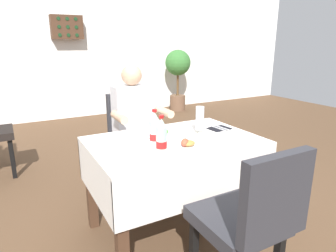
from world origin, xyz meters
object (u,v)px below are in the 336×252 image
(seated_diner_far, at_px, (135,124))
(cola_bottle_primary, at_px, (155,132))
(potted_plant_corner, at_px, (178,71))
(wall_bottle_rack, at_px, (67,27))
(chair_far_diner_seat, at_px, (134,137))
(cola_bottle_secondary, at_px, (161,140))
(plate_near_camera, at_px, (188,145))
(napkin_cutlery_set, at_px, (219,128))
(main_dining_table, at_px, (174,161))
(chair_near_camera_side, at_px, (249,218))
(beer_glass_left, at_px, (200,120))
(plate_far_diner, at_px, (160,132))

(seated_diner_far, height_order, cola_bottle_primary, seated_diner_far)
(potted_plant_corner, relative_size, wall_bottle_rack, 2.34)
(chair_far_diner_seat, relative_size, cola_bottle_primary, 3.47)
(cola_bottle_secondary, bearing_deg, plate_near_camera, 18.35)
(chair_far_diner_seat, height_order, napkin_cutlery_set, chair_far_diner_seat)
(main_dining_table, relative_size, napkin_cutlery_set, 6.40)
(seated_diner_far, bearing_deg, wall_bottle_rack, 88.58)
(chair_near_camera_side, height_order, plate_near_camera, chair_near_camera_side)
(beer_glass_left, bearing_deg, wall_bottle_rack, 92.68)
(seated_diner_far, bearing_deg, napkin_cutlery_set, -51.93)
(plate_near_camera, xyz_separation_m, wall_bottle_rack, (0.06, 4.26, 0.94))
(plate_near_camera, bearing_deg, cola_bottle_secondary, -161.65)
(chair_far_diner_seat, distance_m, cola_bottle_secondary, 1.16)
(seated_diner_far, distance_m, potted_plant_corner, 3.81)
(chair_near_camera_side, xyz_separation_m, plate_far_diner, (-0.04, 0.97, 0.22))
(chair_far_diner_seat, distance_m, seated_diner_far, 0.19)
(main_dining_table, xyz_separation_m, potted_plant_corner, (2.24, 3.75, 0.28))
(plate_near_camera, height_order, beer_glass_left, beer_glass_left)
(chair_near_camera_side, bearing_deg, potted_plant_corner, 63.83)
(potted_plant_corner, bearing_deg, beer_glass_left, -118.15)
(chair_near_camera_side, relative_size, potted_plant_corner, 0.74)
(chair_far_diner_seat, distance_m, wall_bottle_rack, 3.47)
(plate_far_diner, distance_m, beer_glass_left, 0.33)
(plate_near_camera, bearing_deg, potted_plant_corner, 60.39)
(cola_bottle_secondary, height_order, wall_bottle_rack, wall_bottle_rack)
(chair_near_camera_side, height_order, cola_bottle_primary, cola_bottle_primary)
(napkin_cutlery_set, relative_size, wall_bottle_rack, 0.35)
(seated_diner_far, bearing_deg, potted_plant_corner, 53.49)
(chair_far_diner_seat, xyz_separation_m, cola_bottle_primary, (-0.22, -0.93, 0.33))
(main_dining_table, xyz_separation_m, beer_glass_left, (0.25, 0.03, 0.28))
(main_dining_table, relative_size, plate_far_diner, 5.11)
(beer_glass_left, bearing_deg, napkin_cutlery_set, 8.71)
(chair_near_camera_side, xyz_separation_m, beer_glass_left, (0.25, 0.83, 0.31))
(plate_near_camera, relative_size, cola_bottle_primary, 0.80)
(seated_diner_far, distance_m, plate_far_diner, 0.53)
(cola_bottle_primary, relative_size, cola_bottle_secondary, 1.01)
(plate_far_diner, relative_size, napkin_cutlery_set, 1.25)
(chair_far_diner_seat, distance_m, potted_plant_corner, 3.71)
(chair_far_diner_seat, height_order, plate_far_diner, chair_far_diner_seat)
(main_dining_table, xyz_separation_m, wall_bottle_rack, (0.06, 4.07, 1.14))
(napkin_cutlery_set, xyz_separation_m, wall_bottle_rack, (-0.41, 4.00, 0.96))
(main_dining_table, distance_m, chair_near_camera_side, 0.80)
(wall_bottle_rack, bearing_deg, seated_diner_far, -91.42)
(beer_glass_left, bearing_deg, cola_bottle_primary, -161.69)
(chair_near_camera_side, distance_m, wall_bottle_rack, 5.01)
(cola_bottle_secondary, bearing_deg, wall_bottle_rack, 85.91)
(plate_near_camera, bearing_deg, cola_bottle_primary, 161.82)
(seated_diner_far, relative_size, cola_bottle_secondary, 4.56)
(chair_near_camera_side, height_order, seated_diner_far, seated_diner_far)
(beer_glass_left, xyz_separation_m, potted_plant_corner, (1.99, 3.72, 0.00))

